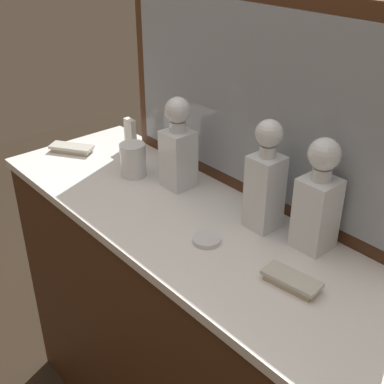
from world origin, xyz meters
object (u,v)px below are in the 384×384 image
at_px(porcelain_dish, 207,240).
at_px(crystal_tumbler_front, 133,161).
at_px(silver_brush_far_left, 72,149).
at_px(crystal_decanter_center, 317,205).
at_px(silver_brush_left, 291,281).
at_px(crystal_decanter_right, 178,152).
at_px(crystal_decanter_left, 265,186).
at_px(napkin_holder, 131,137).

bearing_deg(porcelain_dish, crystal_tumbler_front, 169.83).
distance_m(crystal_tumbler_front, silver_brush_far_left, 0.29).
height_order(crystal_decanter_center, silver_brush_left, crystal_decanter_center).
relative_size(crystal_decanter_right, crystal_decanter_left, 0.93).
distance_m(crystal_decanter_right, crystal_decanter_center, 0.46).
relative_size(crystal_decanter_right, napkin_holder, 2.51).
relative_size(crystal_decanter_center, silver_brush_left, 2.09).
relative_size(silver_brush_left, napkin_holder, 1.25).
bearing_deg(porcelain_dish, napkin_holder, 162.74).
bearing_deg(crystal_tumbler_front, silver_brush_far_left, -167.95).
relative_size(crystal_decanter_center, crystal_tumbler_front, 2.74).
xyz_separation_m(crystal_decanter_center, porcelain_dish, (-0.18, -0.19, -0.11)).
bearing_deg(crystal_decanter_center, crystal_tumbler_front, -169.60).
xyz_separation_m(crystal_decanter_left, silver_brush_far_left, (-0.74, -0.14, -0.11)).
bearing_deg(porcelain_dish, silver_brush_left, 6.29).
bearing_deg(crystal_decanter_center, crystal_decanter_right, -173.91).
height_order(crystal_decanter_right, silver_brush_far_left, crystal_decanter_right).
distance_m(crystal_decanter_right, silver_brush_left, 0.54).
bearing_deg(crystal_decanter_center, napkin_holder, -179.77).
bearing_deg(crystal_decanter_left, crystal_tumbler_front, -169.61).
bearing_deg(porcelain_dish, crystal_decanter_right, 153.50).
distance_m(silver_brush_left, porcelain_dish, 0.25).
relative_size(silver_brush_far_left, porcelain_dish, 2.16).
height_order(crystal_tumbler_front, porcelain_dish, crystal_tumbler_front).
distance_m(silver_brush_far_left, porcelain_dish, 0.70).
distance_m(crystal_decanter_left, silver_brush_far_left, 0.76).
relative_size(crystal_tumbler_front, silver_brush_left, 0.76).
bearing_deg(crystal_decanter_left, napkin_holder, 177.91).
height_order(crystal_tumbler_front, silver_brush_far_left, crystal_tumbler_front).
height_order(crystal_decanter_center, crystal_tumbler_front, crystal_decanter_center).
bearing_deg(silver_brush_far_left, crystal_decanter_right, 15.96).
bearing_deg(crystal_tumbler_front, crystal_decanter_right, 23.11).
bearing_deg(napkin_holder, silver_brush_left, -10.55).
bearing_deg(crystal_tumbler_front, porcelain_dish, -10.17).
relative_size(silver_brush_left, silver_brush_far_left, 0.89).
bearing_deg(crystal_tumbler_front, napkin_holder, 147.44).
relative_size(crystal_decanter_left, crystal_decanter_center, 1.03).
xyz_separation_m(silver_brush_left, porcelain_dish, (-0.25, -0.03, -0.01)).
relative_size(crystal_tumbler_front, porcelain_dish, 1.46).
distance_m(crystal_decanter_right, crystal_decanter_left, 0.32).
height_order(crystal_decanter_center, silver_brush_far_left, crystal_decanter_center).
relative_size(crystal_decanter_right, silver_brush_left, 2.01).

